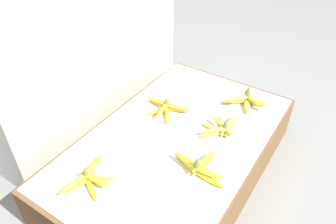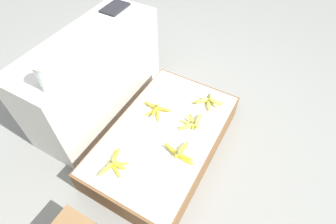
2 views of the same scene
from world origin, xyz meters
name	(u,v)px [view 1 (image 1 of 2)]	position (x,y,z in m)	size (l,w,h in m)	color
ground_plane	(175,173)	(0.00, 0.00, 0.00)	(10.00, 10.00, 0.00)	gray
display_platform	(175,156)	(0.00, 0.00, 0.12)	(1.24, 0.76, 0.24)	brown
back_vendor_table	(79,61)	(0.12, 0.73, 0.37)	(1.26, 0.46, 0.74)	beige
banana_bunch_front_midleft	(199,167)	(-0.12, -0.19, 0.27)	(0.16, 0.27, 0.09)	yellow
banana_bunch_front_midright	(222,127)	(0.17, -0.16, 0.26)	(0.23, 0.18, 0.08)	gold
banana_bunch_front_right	(247,101)	(0.43, -0.18, 0.27)	(0.15, 0.25, 0.11)	#DBCC4C
banana_bunch_middle_left	(89,178)	(-0.41, 0.15, 0.26)	(0.25, 0.18, 0.08)	yellow
banana_bunch_middle_midright	(165,107)	(0.15, 0.16, 0.26)	(0.17, 0.26, 0.08)	gold
foam_tray_white	(34,10)	(-0.11, 0.69, 0.75)	(0.26, 0.16, 0.02)	white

